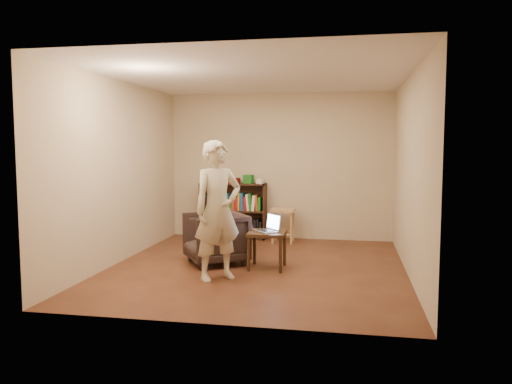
% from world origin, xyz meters
% --- Properties ---
extents(floor, '(4.50, 4.50, 0.00)m').
position_xyz_m(floor, '(0.00, 0.00, 0.00)').
color(floor, '#482317').
rests_on(floor, ground).
extents(ceiling, '(4.50, 4.50, 0.00)m').
position_xyz_m(ceiling, '(0.00, 0.00, 2.60)').
color(ceiling, silver).
rests_on(ceiling, wall_back).
extents(wall_back, '(4.00, 0.00, 4.00)m').
position_xyz_m(wall_back, '(0.00, 2.25, 1.30)').
color(wall_back, beige).
rests_on(wall_back, floor).
extents(wall_left, '(0.00, 4.50, 4.50)m').
position_xyz_m(wall_left, '(-2.00, 0.00, 1.30)').
color(wall_left, beige).
rests_on(wall_left, floor).
extents(wall_right, '(0.00, 4.50, 4.50)m').
position_xyz_m(wall_right, '(2.00, 0.00, 1.30)').
color(wall_right, beige).
rests_on(wall_right, floor).
extents(bookshelf, '(1.20, 0.30, 1.00)m').
position_xyz_m(bookshelf, '(-0.83, 2.09, 0.44)').
color(bookshelf, black).
rests_on(bookshelf, floor).
extents(box_yellow, '(0.23, 0.19, 0.17)m').
position_xyz_m(box_yellow, '(-1.19, 2.11, 1.08)').
color(box_yellow, gold).
rests_on(box_yellow, bookshelf).
extents(red_cloth, '(0.33, 0.27, 0.09)m').
position_xyz_m(red_cloth, '(-0.87, 2.09, 1.05)').
color(red_cloth, maroon).
rests_on(red_cloth, bookshelf).
extents(box_green, '(0.18, 0.18, 0.15)m').
position_xyz_m(box_green, '(-0.55, 2.11, 1.08)').
color(box_green, '#1F7420').
rests_on(box_green, bookshelf).
extents(box_white, '(0.12, 0.12, 0.08)m').
position_xyz_m(box_white, '(-0.33, 2.07, 1.04)').
color(box_white, white).
rests_on(box_white, bookshelf).
extents(stool, '(0.40, 0.40, 0.58)m').
position_xyz_m(stool, '(0.12, 1.85, 0.47)').
color(stool, tan).
rests_on(stool, floor).
extents(armchair, '(1.10, 1.09, 0.73)m').
position_xyz_m(armchair, '(-0.62, 0.13, 0.36)').
color(armchair, '#2B211D').
rests_on(armchair, floor).
extents(side_table, '(0.50, 0.50, 0.51)m').
position_xyz_m(side_table, '(0.14, -0.03, 0.42)').
color(side_table, '#2F1F0F').
rests_on(side_table, floor).
extents(laptop, '(0.41, 0.41, 0.24)m').
position_xyz_m(laptop, '(0.17, -0.01, 0.56)').
color(laptop, '#B2B2B7').
rests_on(laptop, side_table).
extents(person, '(0.75, 0.74, 1.74)m').
position_xyz_m(person, '(-0.37, -0.69, 0.87)').
color(person, beige).
rests_on(person, floor).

